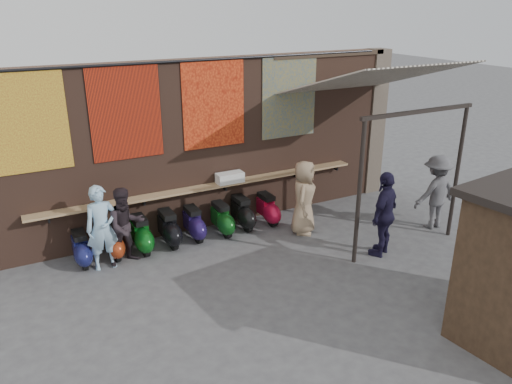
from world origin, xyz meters
TOP-DOWN VIEW (x-y plane):
  - ground at (0.00, 0.00)m, footprint 70.00×70.00m
  - brick_wall at (0.00, 2.70)m, footprint 10.00×0.40m
  - pier_right at (5.20, 2.70)m, footprint 0.50×0.50m
  - eating_counter at (0.00, 2.33)m, footprint 8.00×0.32m
  - shelf_box at (0.58, 2.30)m, footprint 0.65×0.30m
  - tapestry_redgold at (-3.60, 2.48)m, footprint 1.50×0.02m
  - tapestry_sun at (-1.70, 2.48)m, footprint 1.50×0.02m
  - tapestry_orange at (0.30, 2.48)m, footprint 1.50×0.02m
  - tapestry_multi at (2.30, 2.48)m, footprint 1.50×0.02m
  - hang_rail at (0.00, 2.47)m, footprint 9.50×0.06m
  - scooter_stool_0 at (-3.00, 1.97)m, footprint 0.34×0.75m
  - scooter_stool_1 at (-2.33, 2.01)m, footprint 0.33×0.74m
  - scooter_stool_2 at (-1.73, 1.98)m, footprint 0.37×0.83m
  - scooter_stool_3 at (-1.09, 1.99)m, footprint 0.37×0.83m
  - scooter_stool_4 at (-0.48, 2.02)m, footprint 0.35×0.79m
  - scooter_stool_5 at (0.20, 1.95)m, footprint 0.36×0.79m
  - scooter_stool_6 at (0.77, 2.04)m, footprint 0.37×0.81m
  - scooter_stool_7 at (1.45, 2.00)m, footprint 0.35×0.78m
  - diner_left at (-2.59, 1.64)m, footprint 0.66×0.44m
  - diner_right at (-2.11, 1.63)m, footprint 0.91×0.77m
  - shopper_navy at (2.85, -0.58)m, footprint 1.19×0.91m
  - shopper_grey at (4.90, -0.08)m, footprint 1.18×0.69m
  - shopper_tan at (1.94, 1.14)m, footprint 1.00×1.03m
  - stall_sign at (2.92, -3.11)m, footprint 1.20×0.18m
  - stall_shelf at (2.92, -3.11)m, footprint 1.90×0.32m
  - awning_canvas at (3.50, 0.90)m, footprint 3.20×3.28m
  - awning_ledger at (3.50, 2.49)m, footprint 3.30×0.08m
  - awning_header at (3.50, -0.60)m, footprint 3.00×0.08m
  - awning_post_left at (2.10, -0.60)m, footprint 0.09×0.09m
  - awning_post_right at (4.90, -0.60)m, footprint 0.09×0.09m

SIDE VIEW (x-z plane):
  - ground at x=0.00m, z-range 0.00..0.00m
  - scooter_stool_1 at x=-2.33m, z-range 0.00..0.70m
  - scooter_stool_0 at x=-3.00m, z-range 0.00..0.71m
  - scooter_stool_7 at x=1.45m, z-range 0.00..0.74m
  - scooter_stool_4 at x=-0.48m, z-range 0.00..0.75m
  - scooter_stool_5 at x=0.20m, z-range 0.00..0.75m
  - scooter_stool_6 at x=0.77m, z-range 0.00..0.77m
  - scooter_stool_3 at x=-1.09m, z-range 0.00..0.79m
  - scooter_stool_2 at x=-1.73m, z-range 0.00..0.79m
  - diner_right at x=-2.11m, z-range 0.00..1.66m
  - shopper_tan at x=1.94m, z-range 0.00..1.78m
  - diner_left at x=-2.59m, z-range 0.00..1.79m
  - stall_shelf at x=2.92m, z-range 0.88..0.94m
  - shopper_grey at x=4.90m, z-range 0.00..1.81m
  - shopper_navy at x=2.85m, z-range 0.00..1.89m
  - eating_counter at x=0.00m, z-range 1.08..1.12m
  - shelf_box at x=0.58m, z-range 1.12..1.37m
  - awning_post_left at x=2.10m, z-range 0.00..3.10m
  - awning_post_right at x=4.90m, z-range 0.00..3.10m
  - stall_sign at x=2.92m, z-range 1.55..2.05m
  - brick_wall at x=0.00m, z-range 0.00..4.00m
  - pier_right at x=5.20m, z-range 0.00..4.00m
  - tapestry_redgold at x=-3.60m, z-range 2.00..4.00m
  - tapestry_sun at x=-1.70m, z-range 2.00..4.00m
  - tapestry_orange at x=0.30m, z-range 2.00..4.00m
  - tapestry_multi at x=2.30m, z-range 2.00..4.00m
  - awning_header at x=3.50m, z-range 3.04..3.12m
  - awning_canvas at x=3.50m, z-range 3.07..4.03m
  - awning_ledger at x=3.50m, z-range 3.89..4.01m
  - hang_rail at x=0.00m, z-range 3.95..4.01m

